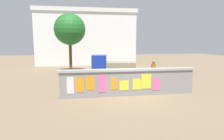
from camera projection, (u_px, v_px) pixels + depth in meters
ground at (108, 73)px, 18.43m from camera, size 60.00×60.00×0.00m
poster_wall at (129, 82)px, 10.50m from camera, size 7.55×0.42×1.47m
auto_rickshaw_truck at (111, 66)px, 16.32m from camera, size 3.78×2.00×1.85m
motorcycle at (138, 79)px, 12.78m from camera, size 1.87×0.68×0.87m
bicycle_near at (80, 79)px, 13.47m from camera, size 1.71×0.44×0.95m
bicycle_far at (102, 84)px, 11.75m from camera, size 1.71×0.44×0.95m
person_walking at (153, 69)px, 13.80m from camera, size 0.42×0.42×1.62m
tree_roadside at (70, 30)px, 18.48m from camera, size 3.00×3.00×5.66m
building_background at (86, 38)px, 27.41m from camera, size 13.14×6.75×7.22m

